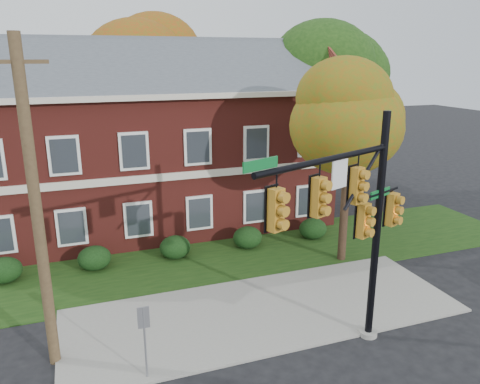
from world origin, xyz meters
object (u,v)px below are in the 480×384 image
object	(u,v)px
apartment_building	(151,132)
tree_right_rear	(333,68)
tree_far_rear	(148,56)
utility_pole	(36,211)
hedge_center	(175,247)
hedge_far_right	(313,229)
traffic_signal	(354,213)
hedge_far_left	(4,270)
hedge_left	(94,258)
hedge_right	(248,237)
tree_near_right	(357,111)
sign_post	(144,331)

from	to	relation	value
apartment_building	tree_right_rear	xyz separation A→B (m)	(11.31, 0.86, 3.13)
tree_far_rear	utility_pole	size ratio (longest dim) A/B	1.22
hedge_center	hedge_far_right	bearing A→B (deg)	0.00
apartment_building	traffic_signal	xyz separation A→B (m)	(3.41, -13.94, -0.44)
hedge_far_right	utility_pole	world-z (taller)	utility_pole
hedge_far_left	hedge_left	world-z (taller)	same
hedge_right	tree_far_rear	size ratio (longest dim) A/B	0.12
apartment_building	utility_pole	xyz separation A→B (m)	(-5.00, -11.45, -0.21)
hedge_far_left	hedge_right	distance (m)	10.50
hedge_right	utility_pole	bearing A→B (deg)	-143.90
hedge_left	tree_far_rear	bearing A→B (deg)	69.71
tree_near_right	hedge_far_left	bearing A→B (deg)	168.73
utility_pole	traffic_signal	bearing A→B (deg)	-17.99
hedge_right	sign_post	xyz separation A→B (m)	(-6.03, -7.90, 1.02)
hedge_center	traffic_signal	world-z (taller)	traffic_signal
tree_right_rear	tree_far_rear	world-z (taller)	tree_far_rear
apartment_building	hedge_right	world-z (taller)	apartment_building
tree_near_right	hedge_left	bearing A→B (deg)	165.19
tree_far_rear	traffic_signal	distance (m)	22.30
tree_right_rear	tree_far_rear	xyz separation A→B (m)	(-9.97, 6.98, 0.72)
hedge_center	tree_right_rear	size ratio (longest dim) A/B	0.13
hedge_center	traffic_signal	size ratio (longest dim) A/B	0.19
hedge_far_right	hedge_left	bearing A→B (deg)	180.00
hedge_far_left	hedge_center	size ratio (longest dim) A/B	1.00
hedge_left	traffic_signal	bearing A→B (deg)	-51.50
tree_near_right	tree_far_rear	world-z (taller)	tree_far_rear
hedge_far_left	traffic_signal	bearing A→B (deg)	-39.85
hedge_far_right	sign_post	size ratio (longest dim) A/B	0.62
tree_right_rear	traffic_signal	xyz separation A→B (m)	(-7.90, -14.80, -3.58)
apartment_building	hedge_center	world-z (taller)	apartment_building
hedge_far_left	hedge_right	bearing A→B (deg)	0.00
tree_right_rear	sign_post	distance (m)	20.77
hedge_far_left	hedge_center	xyz separation A→B (m)	(7.00, 0.00, 0.00)
utility_pole	sign_post	world-z (taller)	utility_pole
apartment_building	tree_right_rear	world-z (taller)	tree_right_rear
apartment_building	hedge_left	xyz separation A→B (m)	(-3.50, -5.25, -4.46)
hedge_far_right	sign_post	world-z (taller)	sign_post
hedge_far_left	sign_post	xyz separation A→B (m)	(4.47, -7.90, 1.02)
hedge_right	traffic_signal	world-z (taller)	traffic_signal
hedge_left	tree_far_rear	world-z (taller)	tree_far_rear
hedge_right	apartment_building	bearing A→B (deg)	123.67
hedge_far_left	tree_near_right	size ratio (longest dim) A/B	0.16
hedge_left	hedge_center	xyz separation A→B (m)	(3.50, 0.00, 0.00)
hedge_center	hedge_far_right	xyz separation A→B (m)	(7.00, 0.00, 0.00)
hedge_far_right	utility_pole	distance (m)	14.16
hedge_far_left	tree_near_right	xyz separation A→B (m)	(14.22, -2.83, 6.14)
tree_far_rear	utility_pole	bearing A→B (deg)	-108.20
hedge_far_right	hedge_center	bearing A→B (deg)	180.00
hedge_far_right	tree_right_rear	size ratio (longest dim) A/B	0.13
tree_near_right	traffic_signal	xyz separation A→B (m)	(-3.81, -5.86, -2.13)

